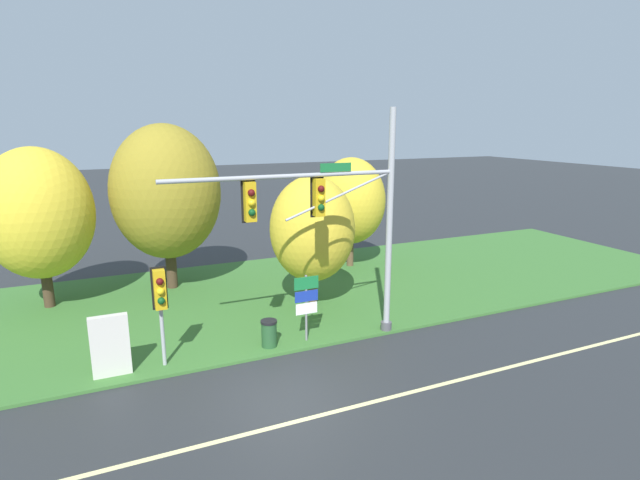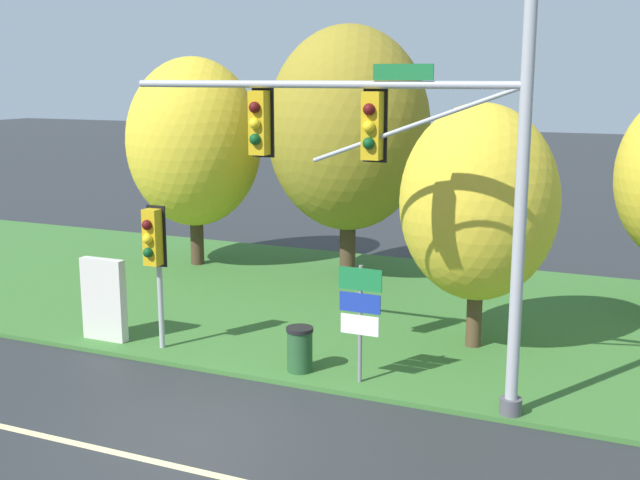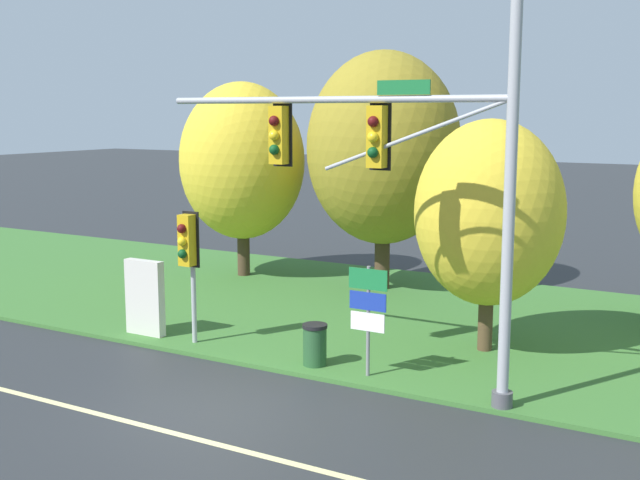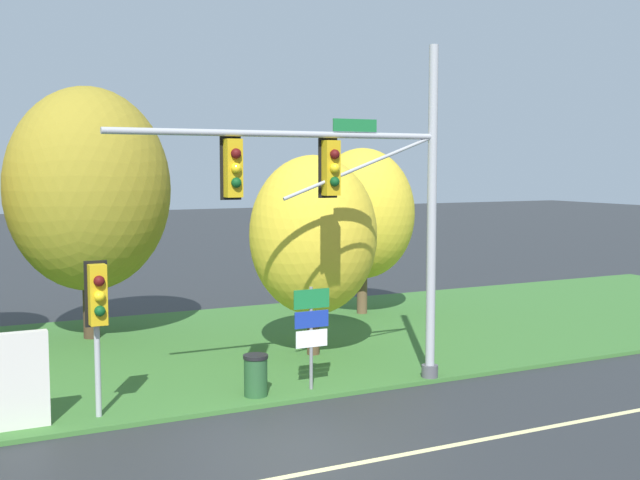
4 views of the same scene
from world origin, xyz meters
The scene contains 11 objects.
ground_plane centered at (0.00, 0.00, 0.00)m, with size 160.00×160.00×0.00m, color #282B2D.
lane_stripe centered at (0.00, -1.20, 0.00)m, with size 36.00×0.16×0.01m, color beige.
grass_verge centered at (0.00, 8.25, 0.05)m, with size 48.00×11.50×0.10m, color #386B2D.
traffic_signal_mast centered at (2.84, 2.73, 4.61)m, with size 7.92×0.49×7.94m.
pedestrian_signal_near_kerb centered at (-2.91, 3.05, 2.44)m, with size 0.46×0.55×3.22m.
route_sign_post centered at (1.87, 3.07, 1.61)m, with size 0.89×0.08×2.37m.
tree_nearest_road centered at (-6.59, 10.49, 4.00)m, with size 4.21×4.21×6.55m.
tree_left_of_mast centered at (-1.58, 10.98, 4.52)m, with size 4.78×4.78×7.42m.
tree_behind_signpost centered at (3.42, 6.15, 3.35)m, with size 3.44×3.44×5.41m.
info_kiosk centered at (-4.42, 3.16, 1.04)m, with size 1.10×0.24×1.90m.
trash_bin centered at (0.52, 3.15, 0.57)m, with size 0.56×0.56×0.93m.
Camera 2 is at (7.22, -10.94, 6.05)m, focal length 45.00 mm.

